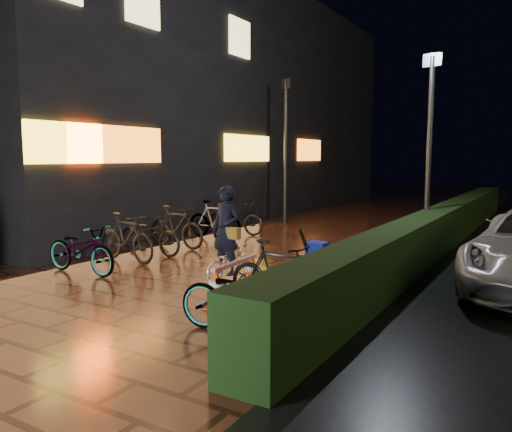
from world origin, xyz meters
The scene contains 10 objects.
ground centered at (0.00, 0.00, 0.00)m, with size 80.00×80.00×0.00m, color #381911.
hedge centered at (3.30, 8.00, 0.50)m, with size 0.70×20.00×1.00m, color black.
storefront_block centered at (-9.50, 11.50, 4.50)m, with size 12.09×22.00×9.00m.
lamp_post_hedge centered at (3.03, 7.04, 2.63)m, with size 0.46×0.14×4.78m.
lamp_post_sf centered at (-2.23, 9.47, 2.70)m, with size 0.46×0.25×4.91m.
cyclist centered at (0.57, 1.83, 0.66)m, with size 0.66×1.28×1.77m.
traffic_barrier centered at (1.39, 0.86, 0.31)m, with size 0.47×1.56×0.63m.
cart_assembly centered at (1.88, 2.94, 0.49)m, with size 0.52×0.52×0.96m.
parked_bikes_storefront centered at (-2.35, 3.61, 0.51)m, with size 2.07×6.54×1.07m.
parked_bikes_hedge centered at (2.36, 0.00, 0.51)m, with size 1.94×1.84×1.07m.
Camera 1 is at (5.76, -5.75, 2.28)m, focal length 35.00 mm.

